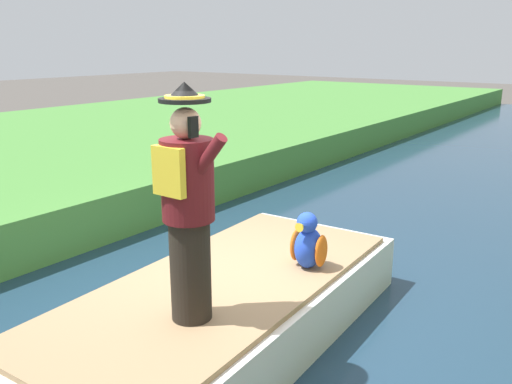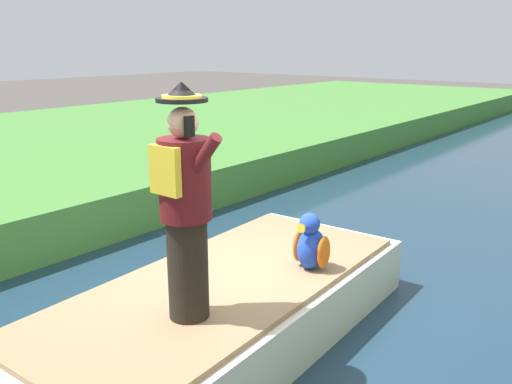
# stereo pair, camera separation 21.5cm
# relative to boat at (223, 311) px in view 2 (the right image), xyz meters

# --- Properties ---
(ground_plane) EXTENTS (80.00, 80.00, 0.00)m
(ground_plane) POSITION_rel_boat_xyz_m (0.00, 0.16, -0.40)
(ground_plane) COLOR #4C4742
(canal_water) EXTENTS (5.86, 48.00, 0.10)m
(canal_water) POSITION_rel_boat_xyz_m (0.00, 0.16, -0.35)
(canal_water) COLOR #1E384C
(canal_water) RESTS_ON ground
(boat) EXTENTS (2.01, 4.29, 0.61)m
(boat) POSITION_rel_boat_xyz_m (0.00, 0.00, 0.00)
(boat) COLOR silver
(boat) RESTS_ON canal_water
(person_pirate) EXTENTS (0.61, 0.42, 1.85)m
(person_pirate) POSITION_rel_boat_xyz_m (0.25, -0.67, 1.23)
(person_pirate) COLOR black
(person_pirate) RESTS_ON boat
(parrot_plush) EXTENTS (0.36, 0.35, 0.57)m
(parrot_plush) POSITION_rel_boat_xyz_m (0.47, 0.75, 0.55)
(parrot_plush) COLOR blue
(parrot_plush) RESTS_ON boat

